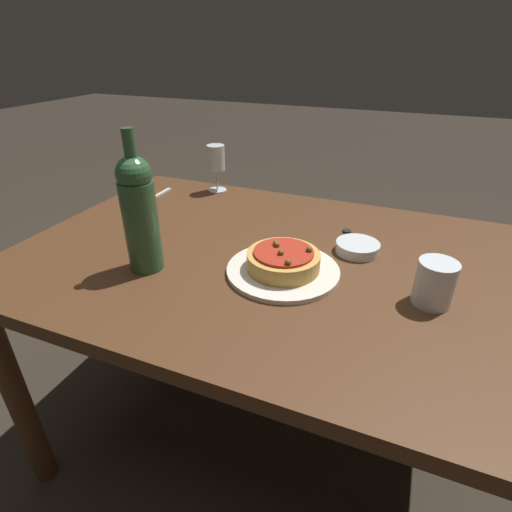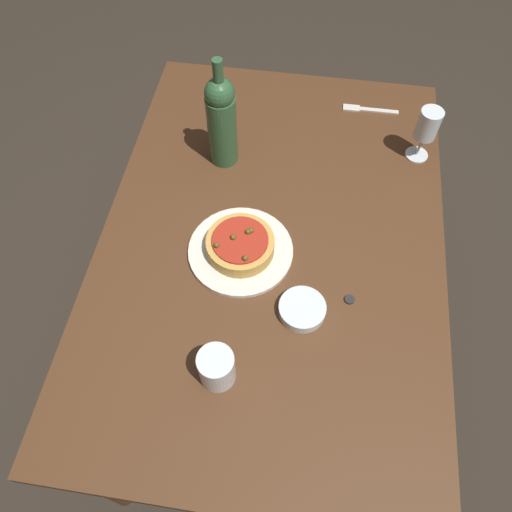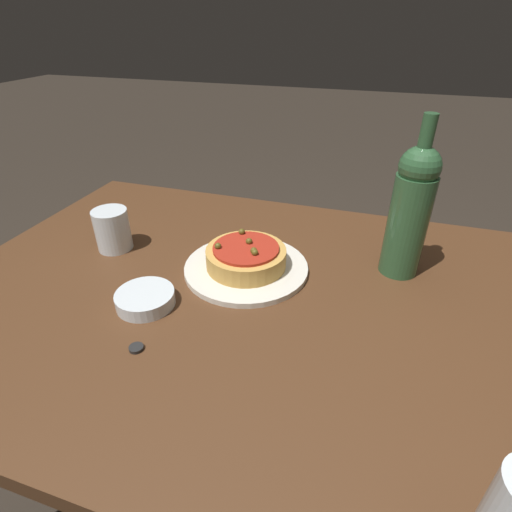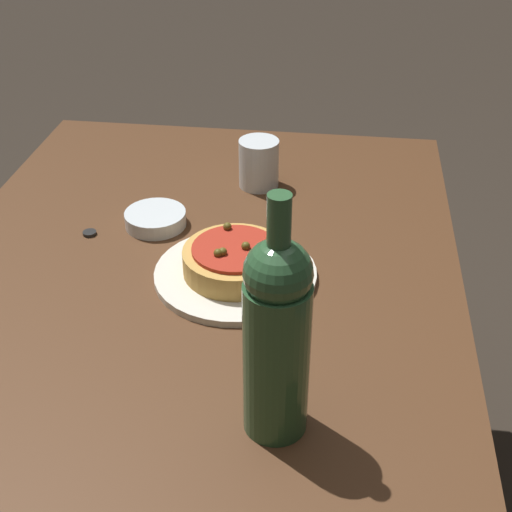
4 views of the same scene
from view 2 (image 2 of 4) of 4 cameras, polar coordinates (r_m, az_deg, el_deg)
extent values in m
plane|color=#2D261E|center=(1.91, 1.26, -9.83)|extent=(14.00, 14.00, 0.00)
cube|color=#4C2D19|center=(1.29, 1.83, 1.76)|extent=(1.29, 0.87, 0.03)
cylinder|color=#4C2D19|center=(1.50, -17.66, -23.19)|extent=(0.06, 0.06, 0.67)
cylinder|color=#4C2D19|center=(1.96, 15.01, 8.71)|extent=(0.06, 0.06, 0.67)
cylinder|color=#4C2D19|center=(1.98, -7.22, 11.39)|extent=(0.06, 0.06, 0.67)
cylinder|color=silver|center=(1.25, -1.77, 0.61)|extent=(0.26, 0.26, 0.01)
cylinder|color=gold|center=(1.23, -1.80, 1.26)|extent=(0.17, 0.17, 0.04)
cylinder|color=#A82819|center=(1.21, -1.83, 1.85)|extent=(0.14, 0.14, 0.01)
sphere|color=brown|center=(1.21, -2.64, 2.18)|extent=(0.01, 0.01, 0.01)
sphere|color=brown|center=(1.21, -0.59, 2.94)|extent=(0.01, 0.01, 0.01)
sphere|color=brown|center=(1.17, -1.25, -0.23)|extent=(0.01, 0.01, 0.01)
sphere|color=brown|center=(1.19, -4.55, 1.26)|extent=(0.01, 0.01, 0.01)
sphere|color=brown|center=(1.21, -0.93, 2.82)|extent=(0.01, 0.01, 0.01)
cylinder|color=silver|center=(1.53, 17.86, 10.96)|extent=(0.06, 0.06, 0.00)
cylinder|color=silver|center=(1.50, 18.25, 11.94)|extent=(0.01, 0.01, 0.07)
cylinder|color=silver|center=(1.45, 19.10, 14.06)|extent=(0.06, 0.06, 0.08)
cylinder|color=#2D5633|center=(1.38, -3.86, 14.15)|extent=(0.08, 0.08, 0.21)
sphere|color=#2D5633|center=(1.30, -4.19, 18.09)|extent=(0.08, 0.08, 0.08)
cylinder|color=#2D5633|center=(1.26, -4.36, 20.06)|extent=(0.03, 0.03, 0.08)
cylinder|color=silver|center=(1.07, -4.52, -12.61)|extent=(0.08, 0.08, 0.10)
cylinder|color=silver|center=(1.17, 5.30, -6.08)|extent=(0.11, 0.11, 0.03)
cube|color=beige|center=(1.63, 13.87, 15.83)|extent=(0.01, 0.12, 0.00)
cube|color=beige|center=(1.62, 10.84, 16.29)|extent=(0.03, 0.05, 0.00)
cylinder|color=black|center=(1.20, 10.64, -4.91)|extent=(0.02, 0.02, 0.01)
camera|label=1|loc=(1.14, -46.95, 7.95)|focal=28.00mm
camera|label=3|loc=(1.20, 35.61, 18.32)|focal=28.00mm
camera|label=4|loc=(1.67, -2.68, 44.34)|focal=50.00mm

